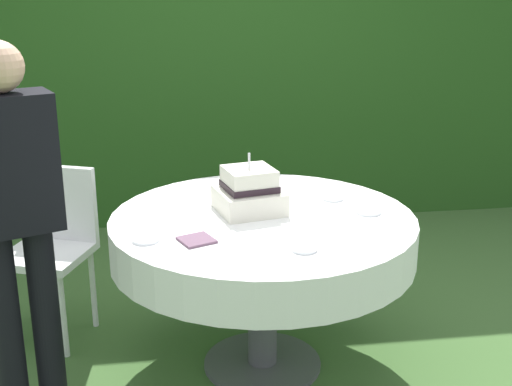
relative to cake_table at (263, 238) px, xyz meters
name	(u,v)px	position (x,y,z in m)	size (l,w,h in m)	color
ground_plane	(262,364)	(0.00, 0.00, -0.67)	(20.00, 20.00, 0.00)	#3D602D
foliage_hedge	(216,31)	(0.00, 2.33, 0.76)	(6.87, 0.55, 2.86)	#234C19
cake_table	(263,238)	(0.00, 0.00, 0.00)	(1.40, 1.40, 0.78)	#4C4C51
wedding_cake	(250,191)	(-0.05, 0.09, 0.20)	(0.34, 0.34, 0.28)	silver
serving_plate_near	(368,212)	(0.49, -0.03, 0.11)	(0.12, 0.12, 0.01)	white
serving_plate_far	(146,240)	(-0.53, -0.23, 0.11)	(0.11, 0.11, 0.01)	white
serving_plate_left	(304,249)	(0.10, -0.42, 0.11)	(0.11, 0.11, 0.01)	white
serving_plate_right	(333,198)	(0.38, 0.19, 0.11)	(0.11, 0.11, 0.01)	white
napkin_stack	(197,240)	(-0.32, -0.26, 0.11)	(0.13, 0.13, 0.01)	#6B4C60
garden_chair	(53,236)	(-1.02, 0.50, -0.13)	(0.52, 0.52, 0.89)	white
standing_person	(14,212)	(-1.04, -0.23, 0.26)	(0.41, 0.32, 1.60)	black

